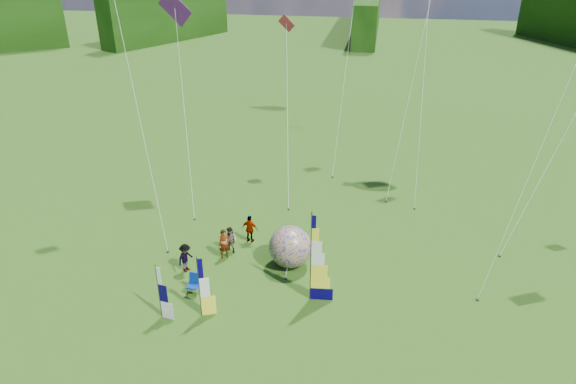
% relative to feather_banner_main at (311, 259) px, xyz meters
% --- Properties ---
extents(ground, '(220.00, 220.00, 0.00)m').
position_rel_feather_banner_main_xyz_m(ground, '(-0.33, -2.93, -2.45)').
color(ground, '#346312').
rests_on(ground, ground).
extents(treeline_ring, '(210.00, 210.00, 8.00)m').
position_rel_feather_banner_main_xyz_m(treeline_ring, '(-0.33, -2.93, 1.55)').
color(treeline_ring, '#214A11').
rests_on(treeline_ring, ground).
extents(feather_banner_main, '(1.33, 0.21, 4.91)m').
position_rel_feather_banner_main_xyz_m(feather_banner_main, '(0.00, 0.00, 0.00)').
color(feather_banner_main, '#060047').
rests_on(feather_banner_main, ground).
extents(side_banner_left, '(0.90, 0.43, 3.32)m').
position_rel_feather_banner_main_xyz_m(side_banner_left, '(-5.05, -2.21, -0.79)').
color(side_banner_left, yellow).
rests_on(side_banner_left, ground).
extents(side_banner_far, '(0.89, 0.25, 2.95)m').
position_rel_feather_banner_main_xyz_m(side_banner_far, '(-6.93, -2.64, -0.98)').
color(side_banner_far, white).
rests_on(side_banner_far, ground).
extents(bol_inflatable, '(2.65, 2.65, 2.40)m').
position_rel_feather_banner_main_xyz_m(bol_inflatable, '(-1.52, 2.87, -1.25)').
color(bol_inflatable, '#0405A3').
rests_on(bol_inflatable, ground).
extents(spectator_a, '(0.79, 0.72, 1.82)m').
position_rel_feather_banner_main_xyz_m(spectator_a, '(-5.38, 2.95, -1.54)').
color(spectator_a, '#66594C').
rests_on(spectator_a, ground).
extents(spectator_b, '(0.89, 0.66, 1.66)m').
position_rel_feather_banner_main_xyz_m(spectator_b, '(-5.18, 3.53, -1.62)').
color(spectator_b, '#66594C').
rests_on(spectator_b, ground).
extents(spectator_c, '(0.77, 1.17, 1.69)m').
position_rel_feather_banner_main_xyz_m(spectator_c, '(-7.10, 1.29, -1.61)').
color(spectator_c, '#66594C').
rests_on(spectator_c, ground).
extents(spectator_d, '(1.10, 0.61, 1.78)m').
position_rel_feather_banner_main_xyz_m(spectator_d, '(-4.34, 4.89, -1.56)').
color(spectator_d, '#66594C').
rests_on(spectator_d, ground).
extents(camp_chair, '(0.68, 0.68, 1.10)m').
position_rel_feather_banner_main_xyz_m(camp_chair, '(-6.03, -0.59, -1.90)').
color(camp_chair, navy).
rests_on(camp_chair, ground).
extents(kite_whale, '(4.15, 15.14, 20.78)m').
position_rel_feather_banner_main_xyz_m(kite_whale, '(5.70, 16.70, 7.94)').
color(kite_whale, black).
rests_on(kite_whale, ground).
extents(kite_rainbow_delta, '(9.48, 12.43, 14.62)m').
position_rel_feather_banner_main_xyz_m(kite_rainbow_delta, '(-9.97, 10.23, 4.86)').
color(kite_rainbow_delta, red).
rests_on(kite_rainbow_delta, ground).
extents(kite_parafoil, '(10.33, 11.60, 14.99)m').
position_rel_feather_banner_main_xyz_m(kite_parafoil, '(10.72, 4.58, 5.04)').
color(kite_parafoil, red).
rests_on(kite_parafoil, ground).
extents(small_kite_red, '(7.01, 11.82, 12.10)m').
position_rel_feather_banner_main_xyz_m(small_kite_red, '(-3.63, 13.77, 3.60)').
color(small_kite_red, '#C92A40').
rests_on(small_kite_red, ground).
extents(small_kite_orange, '(7.43, 10.57, 16.45)m').
position_rel_feather_banner_main_xyz_m(small_kite_orange, '(4.92, 15.15, 5.77)').
color(small_kite_orange, '#FCA500').
rests_on(small_kite_orange, ground).
extents(small_kite_yellow, '(8.11, 8.93, 10.92)m').
position_rel_feather_banner_main_xyz_m(small_kite_yellow, '(12.82, 8.76, 3.00)').
color(small_kite_yellow, yellow).
rests_on(small_kite_yellow, ground).
extents(small_kite_pink, '(8.19, 9.51, 17.86)m').
position_rel_feather_banner_main_xyz_m(small_kite_pink, '(-11.20, 5.99, 6.48)').
color(small_kite_pink, '#FB2766').
rests_on(small_kite_pink, ground).
extents(small_kite_green, '(3.71, 11.78, 19.26)m').
position_rel_feather_banner_main_xyz_m(small_kite_green, '(0.10, 19.72, 7.18)').
color(small_kite_green, '#3EC05B').
rests_on(small_kite_green, ground).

